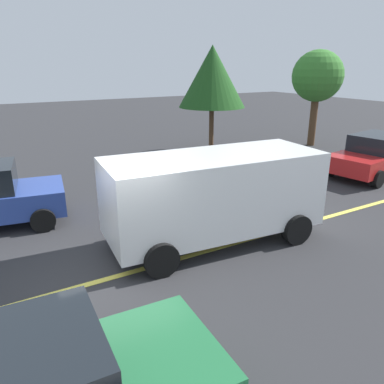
% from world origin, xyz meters
% --- Properties ---
extents(ground_plane, '(80.00, 80.00, 0.00)m').
position_xyz_m(ground_plane, '(0.00, 0.00, 0.00)').
color(ground_plane, '#2D2D30').
extents(lane_marking_centre, '(28.00, 0.16, 0.01)m').
position_xyz_m(lane_marking_centre, '(3.00, 0.00, 0.01)').
color(lane_marking_centre, '#E0D14C').
extents(white_van, '(5.35, 2.63, 2.20)m').
position_xyz_m(white_van, '(2.73, 0.41, 1.27)').
color(white_van, white).
rests_on(white_van, ground_plane).
extents(car_red_crossing, '(4.65, 2.61, 1.59)m').
position_xyz_m(car_red_crossing, '(11.57, 2.18, 0.80)').
color(car_red_crossing, red).
rests_on(car_red_crossing, ground_plane).
extents(tree_left_verge, '(3.18, 3.18, 5.05)m').
position_xyz_m(tree_left_verge, '(8.06, 8.78, 3.63)').
color(tree_left_verge, '#513823').
rests_on(tree_left_verge, ground_plane).
extents(tree_centre_verge, '(2.61, 2.61, 4.92)m').
position_xyz_m(tree_centre_verge, '(13.71, 7.49, 3.57)').
color(tree_centre_verge, '#513823').
rests_on(tree_centre_verge, ground_plane).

